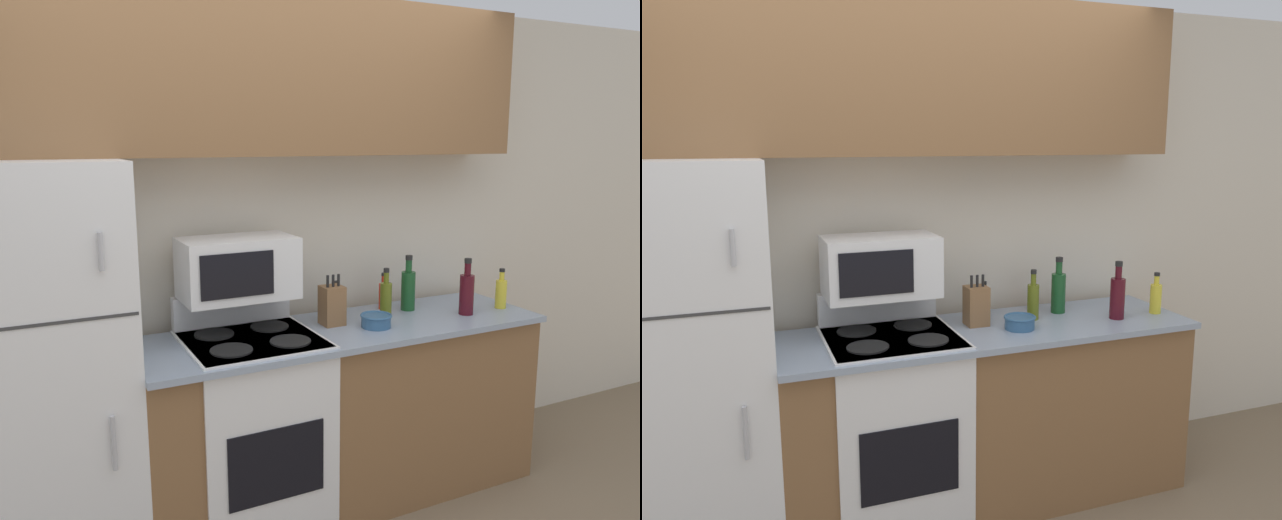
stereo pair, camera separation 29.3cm
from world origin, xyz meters
TOP-DOWN VIEW (x-y plane):
  - wall_back at (0.00, 0.67)m, footprint 8.00×0.05m
  - lower_cabinets at (0.36, 0.29)m, footprint 2.06×0.61m
  - refrigerator at (-1.03, 0.32)m, footprint 0.73×0.66m
  - upper_cabinets at (0.00, 0.48)m, footprint 2.79×0.32m
  - stove at (-0.13, 0.27)m, footprint 0.62×0.59m
  - microwave at (-0.14, 0.40)m, footprint 0.53×0.31m
  - knife_block at (0.32, 0.33)m, footprint 0.11×0.11m
  - bowl at (0.49, 0.20)m, footprint 0.16×0.16m
  - bottle_soy_sauce at (0.43, 0.49)m, footprint 0.05×0.05m
  - bottle_hot_sauce at (0.71, 0.47)m, footprint 0.05×0.05m
  - bottle_cooking_spray at (1.29, 0.20)m, footprint 0.06×0.06m
  - bottle_wine_red at (1.04, 0.18)m, footprint 0.08×0.08m
  - bottle_olive_oil at (0.63, 0.32)m, footprint 0.06×0.06m
  - bottle_wine_green at (0.81, 0.39)m, footprint 0.08×0.08m

SIDE VIEW (x-z plane):
  - lower_cabinets at x=0.36m, z-range 0.00..0.93m
  - stove at x=-0.13m, z-range -0.06..1.04m
  - refrigerator at x=-1.03m, z-range 0.00..1.76m
  - bowl at x=0.49m, z-range 0.93..1.00m
  - bottle_soy_sauce at x=0.43m, z-range 0.91..1.09m
  - bottle_hot_sauce at x=0.71m, z-range 0.91..1.11m
  - bottle_cooking_spray at x=1.29m, z-range 0.91..1.13m
  - knife_block at x=0.32m, z-range 0.90..1.16m
  - bottle_olive_oil at x=0.63m, z-range 0.90..1.16m
  - bottle_wine_red at x=1.04m, z-range 0.90..1.20m
  - bottle_wine_green at x=0.81m, z-range 0.90..1.20m
  - microwave at x=-0.14m, z-range 1.10..1.39m
  - wall_back at x=0.00m, z-range 0.00..2.55m
  - upper_cabinets at x=0.00m, z-range 1.76..2.49m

